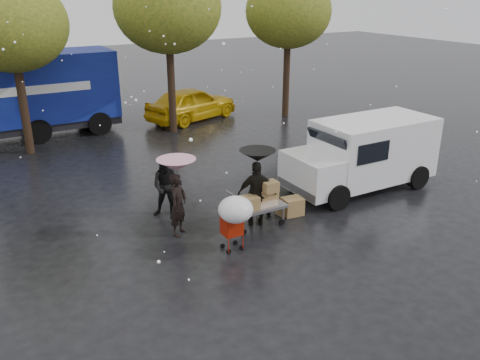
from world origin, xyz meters
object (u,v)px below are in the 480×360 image
person_pink (178,205)px  shopping_cart (235,212)px  vendor_cart (260,200)px  blue_truck (21,96)px  white_van (364,153)px  yellow_taxi (192,104)px  person_black (257,194)px

person_pink → shopping_cart: (0.79, -1.57, 0.23)m
vendor_cart → blue_truck: (-4.14, 12.16, 1.03)m
shopping_cart → person_pink: bearing=116.7°
white_van → yellow_taxi: 10.70m
person_pink → vendor_cart: (2.11, -0.59, -0.11)m
shopping_cart → yellow_taxi: (4.55, 12.32, -0.27)m
shopping_cart → blue_truck: (-2.82, 13.14, 0.69)m
vendor_cart → blue_truck: blue_truck is taller
person_black → vendor_cart: 0.19m
person_black → yellow_taxi: bearing=-82.5°
yellow_taxi → shopping_cart: bearing=141.9°
shopping_cart → white_van: white_van is taller
person_black → vendor_cart: person_black is taller
blue_truck → shopping_cart: bearing=-77.9°
person_black → blue_truck: bearing=-47.5°
yellow_taxi → person_pink: bearing=135.7°
blue_truck → white_van: bearing=-53.7°
shopping_cart → yellow_taxi: size_ratio=0.31×
person_pink → vendor_cart: size_ratio=1.10×
person_black → yellow_taxi: size_ratio=0.38×
person_black → blue_truck: 12.79m
vendor_cart → shopping_cart: shopping_cart is taller
person_black → white_van: (4.35, 0.62, 0.26)m
person_black → shopping_cart: size_ratio=1.23×
person_black → blue_truck: blue_truck is taller
blue_truck → yellow_taxi: bearing=-6.4°
person_pink → person_black: (2.06, -0.52, 0.06)m
person_pink → yellow_taxi: (5.34, 10.74, -0.04)m
shopping_cart → yellow_taxi: bearing=69.7°
white_van → person_pink: bearing=-179.1°
person_pink → yellow_taxi: 12.00m
vendor_cart → blue_truck: 12.88m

